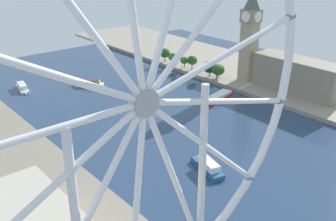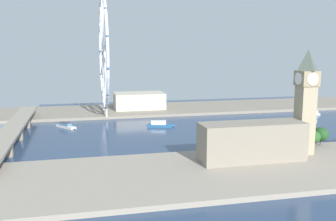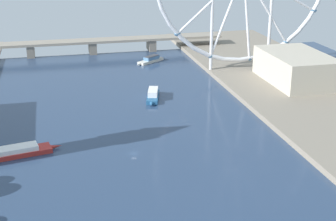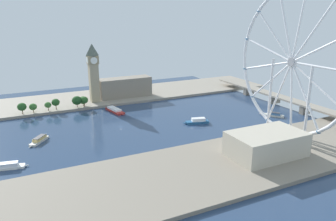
# 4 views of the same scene
# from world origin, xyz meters

# --- Properties ---
(ground_plane) EXTENTS (413.00, 413.00, 0.00)m
(ground_plane) POSITION_xyz_m (0.00, 0.00, 0.00)
(ground_plane) COLOR navy
(riverbank_left) EXTENTS (90.00, 520.00, 3.00)m
(riverbank_left) POSITION_xyz_m (-121.50, 0.00, 1.50)
(riverbank_left) COLOR gray
(riverbank_left) RESTS_ON ground_plane
(riverbank_right) EXTENTS (90.00, 520.00, 3.00)m
(riverbank_right) POSITION_xyz_m (121.50, 0.00, 1.50)
(riverbank_right) COLOR gray
(riverbank_right) RESTS_ON ground_plane
(clock_tower) EXTENTS (13.84, 13.84, 73.56)m
(clock_tower) POSITION_xyz_m (-100.09, -1.17, 41.34)
(clock_tower) COLOR tan
(clock_tower) RESTS_ON riverbank_left
(parliament_block) EXTENTS (22.00, 70.59, 25.64)m
(parliament_block) POSITION_xyz_m (-107.82, 42.13, 15.82)
(parliament_block) COLOR gray
(parliament_block) RESTS_ON riverbank_left
(ferris_wheel) EXTENTS (131.51, 3.20, 135.00)m
(ferris_wheel) POSITION_xyz_m (100.78, 125.15, 72.18)
(ferris_wheel) COLOR silver
(ferris_wheel) RESTS_ON riverbank_right
(riverside_hall) EXTENTS (36.74, 60.07, 19.36)m
(riverside_hall) POSITION_xyz_m (124.16, 82.15, 12.68)
(riverside_hall) COLOR #BCB29E
(riverside_hall) RESTS_ON riverbank_right
(river_bridge) EXTENTS (225.00, 16.73, 11.54)m
(river_bridge) POSITION_xyz_m (0.00, 208.52, 9.07)
(river_bridge) COLOR gray
(river_bridge) RESTS_ON ground_plane
(tour_boat_0) EXTENTS (10.58, 26.63, 4.92)m
(tour_boat_0) POSITION_xyz_m (52.28, -106.42, 2.11)
(tour_boat_0) COLOR white
(tour_boat_0) RESTS_ON ground_plane
(tour_boat_1) EXTENTS (25.23, 20.75, 4.97)m
(tour_boat_1) POSITION_xyz_m (41.91, 166.97, 1.97)
(tour_boat_1) COLOR beige
(tour_boat_1) RESTS_ON ground_plane
(tour_boat_2) EXTENTS (37.53, 15.32, 4.42)m
(tour_boat_2) POSITION_xyz_m (-53.86, 10.66, 1.90)
(tour_boat_2) COLOR #B22D28
(tour_boat_2) RESTS_ON ground_plane
(tour_boat_3) EXTENTS (24.47, 20.18, 4.91)m
(tour_boat_3) POSITION_xyz_m (5.98, -80.04, 2.04)
(tour_boat_3) COLOR beige
(tour_boat_3) RESTS_ON ground_plane
(tour_boat_4) EXTENTS (12.86, 28.52, 5.97)m
(tour_boat_4) POSITION_xyz_m (25.21, 76.96, 2.43)
(tour_boat_4) COLOR #235684
(tour_boat_4) RESTS_ON ground_plane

